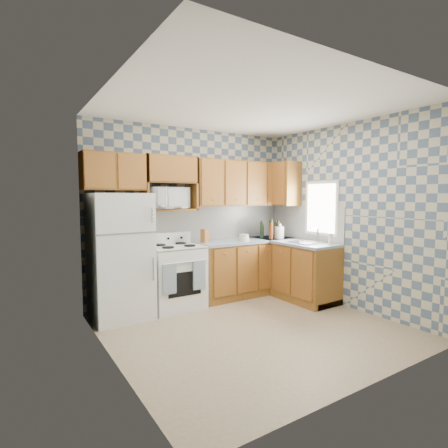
# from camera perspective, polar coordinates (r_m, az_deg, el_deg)

# --- Properties ---
(floor) EXTENTS (3.40, 3.40, 0.00)m
(floor) POSITION_cam_1_polar(r_m,az_deg,el_deg) (4.55, 4.75, -16.58)
(floor) COLOR #7D6C51
(floor) RESTS_ON ground
(back_wall) EXTENTS (3.40, 0.02, 2.70)m
(back_wall) POSITION_cam_1_polar(r_m,az_deg,el_deg) (5.61, -5.11, 1.58)
(back_wall) COLOR #4B5E77
(back_wall) RESTS_ON ground
(right_wall) EXTENTS (0.02, 3.20, 2.70)m
(right_wall) POSITION_cam_1_polar(r_m,az_deg,el_deg) (5.46, 19.20, 1.26)
(right_wall) COLOR #4B5E77
(right_wall) RESTS_ON ground
(backsplash_back) EXTENTS (2.60, 0.02, 0.56)m
(backsplash_back) POSITION_cam_1_polar(r_m,az_deg,el_deg) (5.80, -1.55, 0.22)
(backsplash_back) COLOR silver
(backsplash_back) RESTS_ON back_wall
(backsplash_right) EXTENTS (0.02, 1.60, 0.56)m
(backsplash_right) POSITION_cam_1_polar(r_m,az_deg,el_deg) (5.99, 13.09, 0.23)
(backsplash_right) COLOR silver
(backsplash_right) RESTS_ON right_wall
(refrigerator) EXTENTS (0.75, 0.70, 1.68)m
(refrigerator) POSITION_cam_1_polar(r_m,az_deg,el_deg) (4.87, -16.60, -5.09)
(refrigerator) COLOR white
(refrigerator) RESTS_ON floor
(stove_body) EXTENTS (0.76, 0.65, 0.90)m
(stove_body) POSITION_cam_1_polar(r_m,az_deg,el_deg) (5.24, -8.00, -8.61)
(stove_body) COLOR white
(stove_body) RESTS_ON floor
(cooktop) EXTENTS (0.76, 0.65, 0.02)m
(cooktop) POSITION_cam_1_polar(r_m,az_deg,el_deg) (5.16, -8.05, -3.68)
(cooktop) COLOR silver
(cooktop) RESTS_ON stove_body
(backguard) EXTENTS (0.76, 0.08, 0.17)m
(backguard) POSITION_cam_1_polar(r_m,az_deg,el_deg) (5.39, -9.28, -2.31)
(backguard) COLOR white
(backguard) RESTS_ON cooktop
(dish_towel_left) EXTENTS (0.20, 0.02, 0.41)m
(dish_towel_left) POSITION_cam_1_polar(r_m,az_deg,el_deg) (4.82, -8.88, -8.88)
(dish_towel_left) COLOR navy
(dish_towel_left) RESTS_ON stove_body
(dish_towel_right) EXTENTS (0.20, 0.02, 0.41)m
(dish_towel_right) POSITION_cam_1_polar(r_m,az_deg,el_deg) (5.02, -4.06, -8.30)
(dish_towel_right) COLOR navy
(dish_towel_right) RESTS_ON stove_body
(base_cabinets_back) EXTENTS (1.75, 0.60, 0.88)m
(base_cabinets_back) POSITION_cam_1_polar(r_m,az_deg,el_deg) (5.90, 3.50, -7.17)
(base_cabinets_back) COLOR brown
(base_cabinets_back) RESTS_ON floor
(base_cabinets_right) EXTENTS (0.60, 1.60, 0.88)m
(base_cabinets_right) POSITION_cam_1_polar(r_m,az_deg,el_deg) (5.89, 10.96, -7.27)
(base_cabinets_right) COLOR brown
(base_cabinets_right) RESTS_ON floor
(countertop_back) EXTENTS (1.77, 0.63, 0.04)m
(countertop_back) POSITION_cam_1_polar(r_m,az_deg,el_deg) (5.82, 3.55, -2.74)
(countertop_back) COLOR gray
(countertop_back) RESTS_ON base_cabinets_back
(countertop_right) EXTENTS (0.63, 1.60, 0.04)m
(countertop_right) POSITION_cam_1_polar(r_m,az_deg,el_deg) (5.81, 11.00, -2.84)
(countertop_right) COLOR gray
(countertop_right) RESTS_ON base_cabinets_right
(upper_cabinets_back) EXTENTS (1.75, 0.33, 0.74)m
(upper_cabinets_back) POSITION_cam_1_polar(r_m,az_deg,el_deg) (5.89, 2.79, 6.60)
(upper_cabinets_back) COLOR brown
(upper_cabinets_back) RESTS_ON back_wall
(upper_cabinets_fridge) EXTENTS (0.82, 0.33, 0.50)m
(upper_cabinets_fridge) POSITION_cam_1_polar(r_m,az_deg,el_deg) (4.99, -17.66, 8.14)
(upper_cabinets_fridge) COLOR brown
(upper_cabinets_fridge) RESTS_ON back_wall
(upper_cabinets_right) EXTENTS (0.33, 0.70, 0.74)m
(upper_cabinets_right) POSITION_cam_1_polar(r_m,az_deg,el_deg) (6.19, 9.19, 6.45)
(upper_cabinets_right) COLOR brown
(upper_cabinets_right) RESTS_ON right_wall
(microwave_shelf) EXTENTS (0.80, 0.33, 0.03)m
(microwave_shelf) POSITION_cam_1_polar(r_m,az_deg,el_deg) (5.25, -8.84, 2.27)
(microwave_shelf) COLOR brown
(microwave_shelf) RESTS_ON back_wall
(microwave) EXTENTS (0.66, 0.53, 0.32)m
(microwave) POSITION_cam_1_polar(r_m,az_deg,el_deg) (5.23, -9.36, 4.18)
(microwave) COLOR white
(microwave) RESTS_ON microwave_shelf
(sink) EXTENTS (0.48, 0.40, 0.03)m
(sink) POSITION_cam_1_polar(r_m,az_deg,el_deg) (5.56, 13.52, -2.95)
(sink) COLOR #B7B7BC
(sink) RESTS_ON countertop_right
(window) EXTENTS (0.02, 0.66, 0.86)m
(window) POSITION_cam_1_polar(r_m,az_deg,el_deg) (5.73, 15.60, 2.50)
(window) COLOR silver
(window) RESTS_ON right_wall
(bottle_0) EXTENTS (0.07, 0.07, 0.32)m
(bottle_0) POSITION_cam_1_polar(r_m,az_deg,el_deg) (5.99, 7.70, -0.86)
(bottle_0) COLOR black
(bottle_0) RESTS_ON countertop_back
(bottle_1) EXTENTS (0.07, 0.07, 0.29)m
(bottle_1) POSITION_cam_1_polar(r_m,az_deg,el_deg) (6.01, 8.79, -0.96)
(bottle_1) COLOR black
(bottle_1) RESTS_ON countertop_back
(bottle_2) EXTENTS (0.07, 0.07, 0.27)m
(bottle_2) POSITION_cam_1_polar(r_m,az_deg,el_deg) (6.12, 8.53, -0.95)
(bottle_2) COLOR #622B0E
(bottle_2) RESTS_ON countertop_back
(bottle_3) EXTENTS (0.07, 0.07, 0.25)m
(bottle_3) POSITION_cam_1_polar(r_m,az_deg,el_deg) (5.89, 7.68, -1.27)
(bottle_3) COLOR #622B0E
(bottle_3) RESTS_ON countertop_back
(bottle_4) EXTENTS (0.07, 0.07, 0.28)m
(bottle_4) POSITION_cam_1_polar(r_m,az_deg,el_deg) (5.94, 6.22, -1.04)
(bottle_4) COLOR black
(bottle_4) RESTS_ON countertop_back
(knife_block) EXTENTS (0.12, 0.12, 0.21)m
(knife_block) POSITION_cam_1_polar(r_m,az_deg,el_deg) (5.43, -3.16, -1.94)
(knife_block) COLOR brown
(knife_block) RESTS_ON countertop_back
(electric_kettle) EXTENTS (0.16, 0.16, 0.21)m
(electric_kettle) POSITION_cam_1_polar(r_m,az_deg,el_deg) (6.04, 9.01, -1.36)
(electric_kettle) COLOR white
(electric_kettle) RESTS_ON countertop_back
(food_containers) EXTENTS (0.17, 0.17, 0.11)m
(food_containers) POSITION_cam_1_polar(r_m,az_deg,el_deg) (5.62, 3.29, -2.23)
(food_containers) COLOR silver
(food_containers) RESTS_ON countertop_back
(soap_bottle) EXTENTS (0.06, 0.06, 0.17)m
(soap_bottle) POSITION_cam_1_polar(r_m,az_deg,el_deg) (5.43, 16.98, -2.36)
(soap_bottle) COLOR silver
(soap_bottle) RESTS_ON countertop_right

